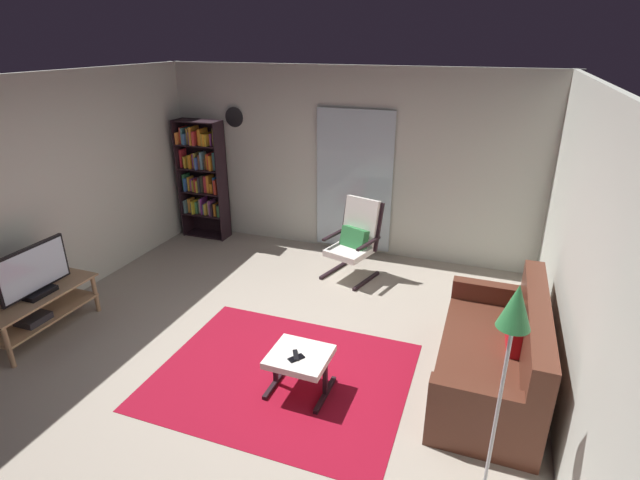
% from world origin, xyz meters
% --- Properties ---
extents(ground_plane, '(7.02, 7.02, 0.00)m').
position_xyz_m(ground_plane, '(0.00, 0.00, 0.00)').
color(ground_plane, '#A5998A').
extents(wall_back, '(5.60, 0.06, 2.60)m').
position_xyz_m(wall_back, '(0.00, 2.90, 1.30)').
color(wall_back, beige).
rests_on(wall_back, ground).
extents(wall_left, '(0.06, 6.00, 2.60)m').
position_xyz_m(wall_left, '(-2.70, 0.00, 1.30)').
color(wall_left, beige).
rests_on(wall_left, ground).
extents(wall_right, '(0.06, 6.00, 2.60)m').
position_xyz_m(wall_right, '(2.70, 0.00, 1.30)').
color(wall_right, beige).
rests_on(wall_right, ground).
extents(glass_door_panel, '(1.10, 0.01, 2.00)m').
position_xyz_m(glass_door_panel, '(0.14, 2.83, 1.05)').
color(glass_door_panel, silver).
extents(area_rug, '(2.31, 1.85, 0.01)m').
position_xyz_m(area_rug, '(0.36, -0.19, 0.00)').
color(area_rug, maroon).
rests_on(area_rug, ground).
extents(tv_stand, '(0.41, 1.21, 0.47)m').
position_xyz_m(tv_stand, '(-2.28, -0.42, 0.31)').
color(tv_stand, tan).
rests_on(tv_stand, ground).
extents(television, '(0.20, 0.81, 0.53)m').
position_xyz_m(television, '(-2.28, -0.40, 0.72)').
color(television, black).
rests_on(television, tv_stand).
extents(bookshelf_near_tv, '(0.71, 0.30, 1.81)m').
position_xyz_m(bookshelf_near_tv, '(-2.20, 2.62, 0.99)').
color(bookshelf_near_tv, black).
rests_on(bookshelf_near_tv, ground).
extents(leather_sofa, '(0.84, 1.84, 0.89)m').
position_xyz_m(leather_sofa, '(2.21, 0.34, 0.32)').
color(leather_sofa, '#552B1E').
rests_on(leather_sofa, ground).
extents(lounge_armchair, '(0.72, 0.78, 1.02)m').
position_xyz_m(lounge_armchair, '(0.39, 2.08, 0.53)').
color(lounge_armchair, black).
rests_on(lounge_armchair, ground).
extents(ottoman, '(0.53, 0.49, 0.39)m').
position_xyz_m(ottoman, '(0.59, -0.32, 0.32)').
color(ottoman, white).
rests_on(ottoman, ground).
extents(tv_remote, '(0.10, 0.15, 0.02)m').
position_xyz_m(tv_remote, '(0.57, -0.36, 0.40)').
color(tv_remote, black).
rests_on(tv_remote, ottoman).
extents(cell_phone, '(0.14, 0.15, 0.01)m').
position_xyz_m(cell_phone, '(0.59, -0.39, 0.40)').
color(cell_phone, black).
rests_on(cell_phone, ottoman).
extents(floor_lamp_by_sofa, '(0.22, 0.22, 1.66)m').
position_xyz_m(floor_lamp_by_sofa, '(2.19, -0.92, 1.35)').
color(floor_lamp_by_sofa, '#A5A5AD').
rests_on(floor_lamp_by_sofa, ground).
extents(wall_clock, '(0.29, 0.03, 0.29)m').
position_xyz_m(wall_clock, '(-1.70, 2.82, 1.85)').
color(wall_clock, silver).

